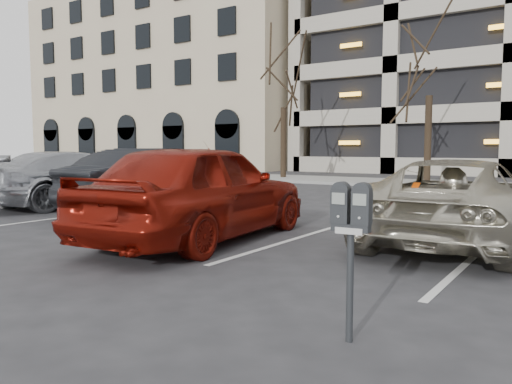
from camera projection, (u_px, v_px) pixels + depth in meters
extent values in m
plane|color=#28282B|center=(312.00, 276.00, 6.00)|extent=(140.00, 140.00, 0.00)
cube|color=gray|center=(506.00, 187.00, 19.20)|extent=(80.00, 4.00, 0.12)
cube|color=silver|center=(27.00, 206.00, 13.37)|extent=(0.10, 5.20, 0.00)
cube|color=silver|center=(94.00, 213.00, 11.81)|extent=(0.10, 5.20, 0.00)
cube|color=silver|center=(182.00, 223.00, 10.25)|extent=(0.10, 5.20, 0.00)
cube|color=silver|center=(302.00, 237.00, 8.68)|extent=(0.10, 5.20, 0.00)
cube|color=silver|center=(474.00, 256.00, 7.12)|extent=(0.10, 5.20, 0.00)
cube|color=tan|center=(194.00, 83.00, 45.73)|extent=(26.00, 16.00, 15.00)
cylinder|color=black|center=(283.00, 144.00, 24.63)|extent=(0.28, 0.28, 3.54)
cylinder|color=black|center=(428.00, 141.00, 20.72)|extent=(0.28, 0.28, 3.72)
cylinder|color=black|center=(350.00, 286.00, 3.94)|extent=(0.06, 0.06, 0.90)
cube|color=black|center=(351.00, 228.00, 3.90)|extent=(0.31, 0.12, 0.06)
cube|color=silver|center=(348.00, 231.00, 3.86)|extent=(0.22, 0.02, 0.05)
cube|color=gray|center=(338.00, 199.00, 3.87)|extent=(0.11, 0.02, 0.09)
cube|color=gray|center=(359.00, 200.00, 3.79)|extent=(0.11, 0.02, 0.09)
imported|color=#BCB5A0|center=(458.00, 201.00, 8.11)|extent=(2.44, 5.00, 1.37)
cube|color=#DB4304|center=(422.00, 160.00, 7.53)|extent=(0.10, 0.20, 0.01)
imported|color=maroon|center=(202.00, 191.00, 8.35)|extent=(2.47, 5.05, 1.66)
imported|color=black|center=(159.00, 181.00, 11.90)|extent=(2.16, 4.83, 1.54)
imported|color=#A1A4A9|center=(76.00, 178.00, 13.45)|extent=(2.33, 5.14, 1.46)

